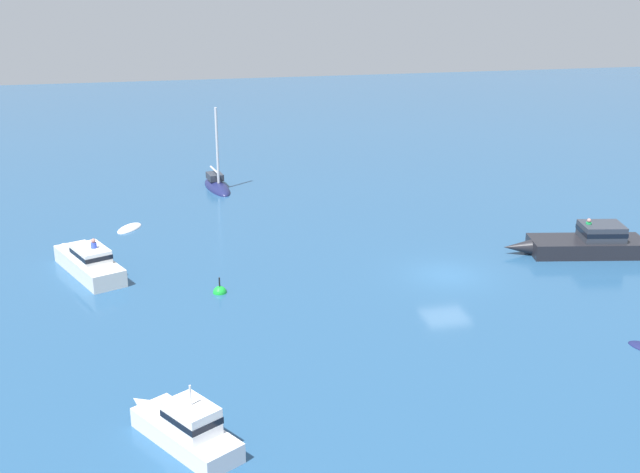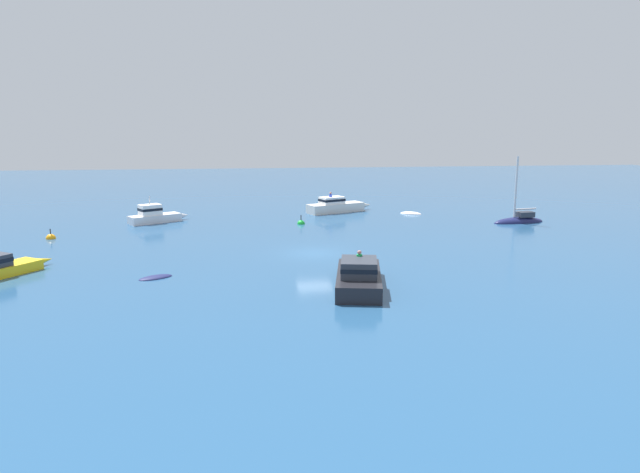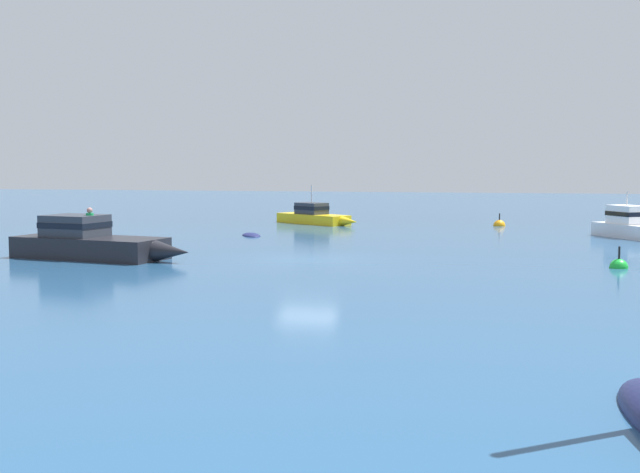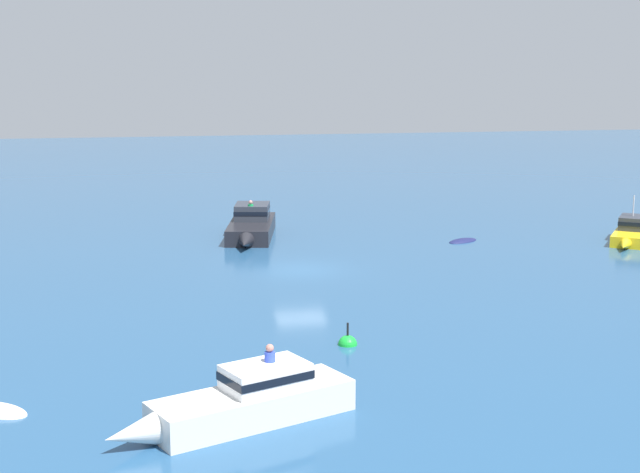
{
  "view_description": "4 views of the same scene",
  "coord_description": "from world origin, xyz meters",
  "px_view_note": "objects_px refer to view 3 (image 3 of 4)",
  "views": [
    {
      "loc": [
        38.42,
        -15.42,
        16.25
      ],
      "look_at": [
        -0.04,
        -7.12,
        2.74
      ],
      "focal_mm": 45.14,
      "sensor_mm": 36.0,
      "label": 1
    },
    {
      "loc": [
        4.62,
        40.84,
        9.25
      ],
      "look_at": [
        -0.61,
        -1.63,
        0.89
      ],
      "focal_mm": 32.95,
      "sensor_mm": 36.0,
      "label": 2
    },
    {
      "loc": [
        -33.43,
        -7.76,
        4.06
      ],
      "look_at": [
        -4.22,
        -1.44,
        1.37
      ],
      "focal_mm": 46.18,
      "sensor_mm": 36.0,
      "label": 3
    },
    {
      "loc": [
        -6.97,
        -44.96,
        10.51
      ],
      "look_at": [
        -0.13,
        -6.26,
        2.9
      ],
      "focal_mm": 52.79,
      "sensor_mm": 36.0,
      "label": 4
    }
  ],
  "objects_px": {
    "motor_cruiser": "(315,216)",
    "launch": "(91,242)",
    "channel_buoy": "(499,226)",
    "dinghy": "(251,236)",
    "mooring_buoy": "(619,268)",
    "motor_cruiser_1": "(632,226)"
  },
  "relations": [
    {
      "from": "motor_cruiser",
      "to": "mooring_buoy",
      "type": "height_order",
      "value": "motor_cruiser"
    },
    {
      "from": "motor_cruiser_1",
      "to": "mooring_buoy",
      "type": "distance_m",
      "value": 13.72
    },
    {
      "from": "motor_cruiser_1",
      "to": "mooring_buoy",
      "type": "height_order",
      "value": "motor_cruiser_1"
    },
    {
      "from": "launch",
      "to": "motor_cruiser_1",
      "type": "xyz_separation_m",
      "value": [
        14.8,
        -24.01,
        -0.03
      ]
    },
    {
      "from": "channel_buoy",
      "to": "mooring_buoy",
      "type": "xyz_separation_m",
      "value": [
        -20.69,
        -4.49,
        0.0
      ]
    },
    {
      "from": "launch",
      "to": "channel_buoy",
      "type": "distance_m",
      "value": 27.84
    },
    {
      "from": "motor_cruiser",
      "to": "launch",
      "type": "relative_size",
      "value": 0.75
    },
    {
      "from": "launch",
      "to": "dinghy",
      "type": "bearing_deg",
      "value": 84.21
    },
    {
      "from": "motor_cruiser",
      "to": "launch",
      "type": "bearing_deg",
      "value": -68.83
    },
    {
      "from": "motor_cruiser",
      "to": "launch",
      "type": "xyz_separation_m",
      "value": [
        -21.39,
        4.98,
        0.17
      ]
    },
    {
      "from": "motor_cruiser",
      "to": "launch",
      "type": "distance_m",
      "value": 21.96
    },
    {
      "from": "motor_cruiser",
      "to": "mooring_buoy",
      "type": "bearing_deg",
      "value": -16.25
    },
    {
      "from": "launch",
      "to": "mooring_buoy",
      "type": "distance_m",
      "value": 21.55
    },
    {
      "from": "dinghy",
      "to": "motor_cruiser_1",
      "type": "distance_m",
      "value": 20.74
    },
    {
      "from": "motor_cruiser",
      "to": "channel_buoy",
      "type": "distance_m",
      "value": 12.06
    },
    {
      "from": "channel_buoy",
      "to": "motor_cruiser",
      "type": "bearing_deg",
      "value": 93.04
    },
    {
      "from": "mooring_buoy",
      "to": "motor_cruiser",
      "type": "bearing_deg",
      "value": 39.47
    },
    {
      "from": "dinghy",
      "to": "motor_cruiser",
      "type": "distance_m",
      "value": 9.72
    },
    {
      "from": "dinghy",
      "to": "motor_cruiser_1",
      "type": "height_order",
      "value": "motor_cruiser_1"
    },
    {
      "from": "mooring_buoy",
      "to": "launch",
      "type": "bearing_deg",
      "value": 93.55
    },
    {
      "from": "dinghy",
      "to": "mooring_buoy",
      "type": "xyz_separation_m",
      "value": [
        -10.47,
        -18.0,
        0.01
      ]
    },
    {
      "from": "motor_cruiser_1",
      "to": "channel_buoy",
      "type": "relative_size",
      "value": 4.67
    }
  ]
}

